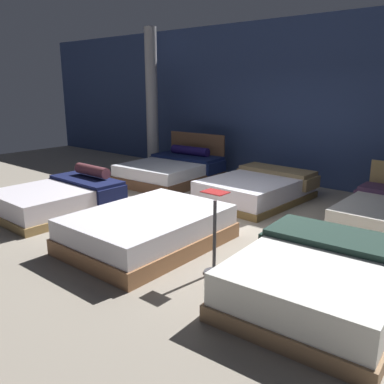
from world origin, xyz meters
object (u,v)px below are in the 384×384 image
bed_4 (257,189)px  support_pillar (152,100)px  bed_2 (321,279)px  bed_3 (172,170)px  price_sign (214,243)px  bed_1 (148,229)px  bed_0 (59,199)px

bed_4 → support_pillar: (-3.74, 0.96, 1.52)m
bed_2 → bed_3: bearing=144.9°
bed_2 → price_sign: price_sign is taller
bed_1 → bed_3: 3.77m
bed_0 → price_sign: size_ratio=1.97×
bed_1 → bed_3: bed_3 is taller
bed_1 → support_pillar: support_pillar is taller
price_sign → bed_0: bearing=177.4°
bed_0 → support_pillar: 4.33m
bed_0 → price_sign: 3.45m
support_pillar → bed_0: bearing=-68.1°
bed_0 → bed_3: bearing=92.0°
bed_4 → bed_3: bearing=-179.8°
price_sign → bed_3: bearing=138.7°
bed_4 → support_pillar: support_pillar is taller
bed_2 → bed_0: bearing=176.8°
bed_4 → bed_2: bearing=-46.2°
support_pillar → bed_1: bearing=-45.4°
bed_2 → bed_4: size_ratio=0.93×
bed_1 → bed_4: bed_4 is taller
bed_3 → bed_4: size_ratio=1.00×
bed_1 → price_sign: (1.19, -0.10, 0.14)m
bed_0 → bed_1: bearing=-0.5°
bed_1 → bed_4: bearing=90.1°
bed_1 → bed_3: (-2.31, 2.97, 0.02)m
bed_0 → bed_4: bearing=52.6°
bed_0 → bed_3: 2.92m
bed_4 → price_sign: price_sign is taller
bed_0 → bed_2: bed_0 is taller
bed_2 → price_sign: (-1.21, -0.17, 0.12)m
bed_2 → bed_3: 5.53m
bed_1 → price_sign: size_ratio=2.17×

